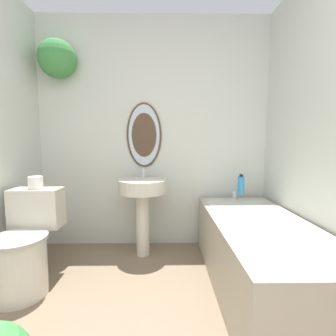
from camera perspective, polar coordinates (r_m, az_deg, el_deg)
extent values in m
cube|color=silver|center=(2.62, -3.27, 8.03)|extent=(2.51, 0.06, 2.40)
ellipsoid|color=#4C3828|center=(2.58, -5.62, 7.69)|extent=(0.37, 0.02, 0.67)
ellipsoid|color=silver|center=(2.58, -5.63, 7.69)|extent=(0.33, 0.01, 0.63)
cylinder|color=silver|center=(2.84, -24.58, 23.87)|extent=(0.17, 0.17, 0.09)
sphere|color=#3D8442|center=(2.81, -24.50, 22.28)|extent=(0.37, 0.37, 0.37)
cylinder|color=beige|center=(2.17, -31.49, -19.36)|extent=(0.37, 0.37, 0.41)
cylinder|color=#B1ADA0|center=(2.09, -31.82, -13.88)|extent=(0.40, 0.40, 0.02)
cube|color=beige|center=(2.28, -28.36, -8.21)|extent=(0.39, 0.20, 0.32)
cylinder|color=beige|center=(2.46, -5.91, -12.87)|extent=(0.13, 0.13, 0.62)
cylinder|color=beige|center=(2.37, -6.00, -4.26)|extent=(0.46, 0.46, 0.13)
cylinder|color=silver|center=(2.47, -5.77, -1.19)|extent=(0.02, 0.02, 0.10)
cube|color=#B2A893|center=(2.07, 20.69, -18.52)|extent=(0.69, 1.59, 0.52)
cube|color=beige|center=(1.98, 20.95, -12.13)|extent=(0.59, 1.49, 0.04)
cylinder|color=silver|center=(2.60, 15.29, -6.32)|extent=(0.04, 0.04, 0.08)
cylinder|color=#2D84C6|center=(2.52, 16.72, -3.85)|extent=(0.07, 0.07, 0.17)
cylinder|color=black|center=(2.51, 16.79, -1.68)|extent=(0.04, 0.04, 0.02)
cylinder|color=white|center=(2.24, -28.62, -3.02)|extent=(0.11, 0.11, 0.10)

